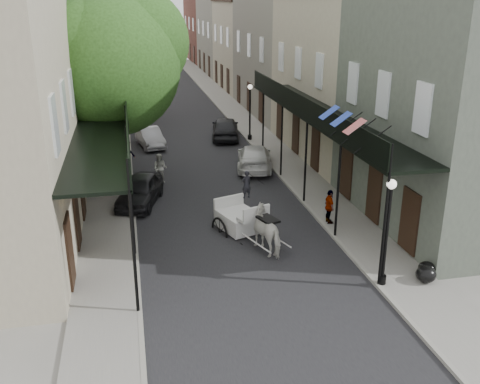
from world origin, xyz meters
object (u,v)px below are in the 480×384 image
lamppost_right_near (387,231)px  carriage (234,203)px  car_left_far (131,99)px  pedestrian_sidewalk_right (329,207)px  horse (269,230)px  car_left_near (140,190)px  tree_far (119,47)px  lamppost_right_far (250,111)px  lamppost_left (127,173)px  pedestrian_walking (160,168)px  car_right_near (254,157)px  car_right_far (225,128)px  tree_near (118,58)px  car_left_mid (150,137)px  pedestrian_sidewalk_left (125,154)px

lamppost_right_near → carriage: lamppost_right_near is taller
car_left_far → pedestrian_sidewalk_right: bearing=-99.4°
horse → car_left_near: 7.66m
tree_far → lamppost_right_far: 11.05m
lamppost_left → car_left_far: bearing=88.9°
horse → pedestrian_walking: (-3.53, 9.00, -0.05)m
car_right_near → pedestrian_walking: bearing=27.0°
pedestrian_sidewalk_right → horse: bearing=121.1°
pedestrian_sidewalk_right → car_right_far: 15.82m
pedestrian_walking → car_left_far: 22.32m
tree_far → car_left_near: (0.65, -16.65, -5.15)m
tree_near → lamppost_right_near: bearing=-55.7°
pedestrian_walking → car_left_far: (-1.15, 22.29, -0.19)m
pedestrian_sidewalk_right → car_left_near: 8.89m
tree_far → car_left_far: 10.07m
lamppost_right_near → horse: 4.75m
car_left_near → car_right_near: size_ratio=0.86×
carriage → car_left_mid: bearing=82.1°
car_right_near → car_right_far: size_ratio=1.04×
horse → car_right_far: size_ratio=0.44×
pedestrian_sidewalk_left → car_left_far: pedestrian_sidewalk_left is taller
horse → car_left_mid: 16.87m
tree_near → car_left_far: size_ratio=2.24×
lamppost_right_near → pedestrian_sidewalk_right: size_ratio=2.49×
carriage → car_right_far: (2.38, 15.07, -0.32)m
pedestrian_sidewalk_right → car_right_near: bearing=9.4°
pedestrian_sidewalk_left → pedestrian_sidewalk_right: 12.91m
tree_near → pedestrian_sidewalk_left: 6.24m
tree_near → lamppost_right_far: (8.30, 7.82, -4.44)m
car_left_near → car_left_mid: (1.00, 10.40, -0.07)m
lamppost_right_near → pedestrian_walking: size_ratio=2.37×
car_left_far → carriage: bearing=-106.7°
car_left_mid → pedestrian_walking: bearing=-99.0°
lamppost_right_near → horse: size_ratio=1.87×
lamppost_right_near → car_right_near: bearing=94.7°
lamppost_right_far → car_right_far: (-1.50, 1.00, -1.29)m
lamppost_right_near → lamppost_right_far: same height
lamppost_left → pedestrian_sidewalk_left: bearing=90.8°
pedestrian_sidewalk_right → car_right_near: 8.68m
tree_near → lamppost_left: size_ratio=2.60×
carriage → car_right_far: 15.26m
pedestrian_walking → car_left_near: 3.16m
car_left_mid → car_right_near: 8.24m
lamppost_left → car_right_near: 9.27m
lamppost_right_near → car_left_mid: 21.08m
pedestrian_walking → car_right_far: pedestrian_walking is taller
carriage → pedestrian_sidewalk_right: carriage is taller
carriage → car_left_near: size_ratio=0.70×
car_left_near → car_left_mid: 10.45m
horse → car_left_near: horse is taller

